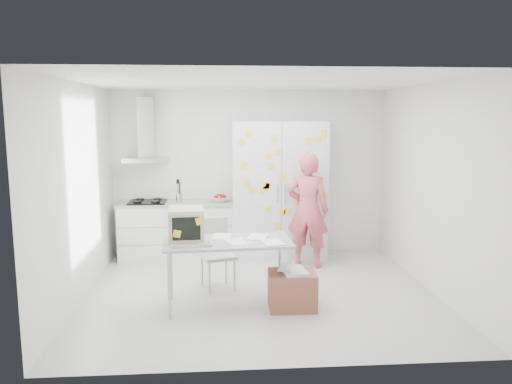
{
  "coord_description": "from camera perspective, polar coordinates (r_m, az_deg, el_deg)",
  "views": [
    {
      "loc": [
        -0.52,
        -6.23,
        2.29
      ],
      "look_at": [
        0.0,
        0.62,
        1.23
      ],
      "focal_mm": 35.0,
      "sensor_mm": 36.0,
      "label": 1
    }
  ],
  "objects": [
    {
      "name": "floor",
      "position": [
        6.67,
        0.4,
        -11.46
      ],
      "size": [
        4.5,
        4.0,
        0.02
      ],
      "primitive_type": "cube",
      "color": "silver",
      "rests_on": "ground"
    },
    {
      "name": "walls",
      "position": [
        7.04,
        -0.07,
        1.05
      ],
      "size": [
        4.52,
        4.01,
        2.7
      ],
      "color": "white",
      "rests_on": "ground"
    },
    {
      "name": "desk",
      "position": [
        5.99,
        -6.24,
        -4.63
      ],
      "size": [
        1.55,
        0.85,
        1.2
      ],
      "rotation": [
        0.0,
        0.0,
        0.06
      ],
      "color": "#A7ACB2",
      "rests_on": "ground"
    },
    {
      "name": "chair",
      "position": [
        6.71,
        -4.59,
        -6.51
      ],
      "size": [
        0.53,
        0.53,
        0.93
      ],
      "rotation": [
        0.0,
        0.0,
        0.32
      ],
      "color": "#B9B9B6",
      "rests_on": "ground"
    },
    {
      "name": "tall_cabinet",
      "position": [
        8.06,
        2.62,
        0.23
      ],
      "size": [
        1.5,
        0.68,
        2.2
      ],
      "color": "silver",
      "rests_on": "ground"
    },
    {
      "name": "ceiling",
      "position": [
        6.27,
        0.43,
        12.47
      ],
      "size": [
        4.5,
        4.0,
        0.02
      ],
      "primitive_type": "cube",
      "color": "white",
      "rests_on": "walls"
    },
    {
      "name": "person",
      "position": [
        7.59,
        5.93,
        -2.07
      ],
      "size": [
        0.74,
        0.61,
        1.75
      ],
      "primitive_type": "imported",
      "rotation": [
        0.0,
        0.0,
        2.79
      ],
      "color": "#D4525C",
      "rests_on": "ground"
    },
    {
      "name": "counter_run",
      "position": [
        8.17,
        -9.02,
        -4.24
      ],
      "size": [
        1.84,
        0.63,
        1.28
      ],
      "color": "white",
      "rests_on": "ground"
    },
    {
      "name": "range_hood",
      "position": [
        8.16,
        -12.38,
        6.2
      ],
      "size": [
        0.7,
        0.48,
        1.01
      ],
      "color": "silver",
      "rests_on": "walls"
    },
    {
      "name": "cardboard_box",
      "position": [
        6.09,
        4.15,
        -11.06
      ],
      "size": [
        0.56,
        0.47,
        0.49
      ],
      "rotation": [
        0.0,
        0.0,
        -0.02
      ],
      "color": "brown",
      "rests_on": "ground"
    }
  ]
}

